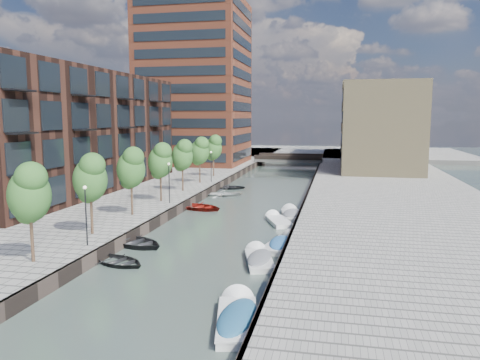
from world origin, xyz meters
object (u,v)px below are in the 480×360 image
(tree_1, at_px, (90,177))
(tree_5, at_px, (200,150))
(sloop_1, at_px, (136,246))
(tree_6, at_px, (213,147))
(sloop_4, at_px, (230,189))
(tree_0, at_px, (29,192))
(motorboat_3, at_px, (282,244))
(sloop_2, at_px, (200,210))
(motorboat_0, at_px, (237,317))
(sloop_0, at_px, (119,264))
(tree_2, at_px, (131,167))
(motorboat_4, at_px, (291,215))
(motorboat_2, at_px, (277,221))
(tree_4, at_px, (182,154))
(tree_3, at_px, (160,160))
(car, at_px, (347,161))
(bridge, at_px, (289,159))
(motorboat_1, at_px, (259,259))
(sloop_3, at_px, (225,196))

(tree_1, xyz_separation_m, tree_5, (0.00, 28.00, 0.00))
(tree_5, distance_m, sloop_1, 27.88)
(tree_6, distance_m, sloop_4, 8.30)
(tree_0, xyz_separation_m, motorboat_3, (13.98, 9.88, -5.11))
(sloop_2, distance_m, motorboat_0, 27.45)
(tree_6, distance_m, sloop_0, 39.10)
(sloop_4, relative_size, motorboat_0, 0.76)
(tree_2, bearing_deg, tree_1, -90.00)
(sloop_2, height_order, motorboat_4, motorboat_4)
(tree_5, xyz_separation_m, motorboat_0, (13.42, -38.50, -5.09))
(motorboat_2, xyz_separation_m, motorboat_3, (1.40, -8.03, 0.11))
(sloop_0, bearing_deg, motorboat_0, -103.65)
(motorboat_0, bearing_deg, sloop_4, 103.60)
(sloop_0, bearing_deg, motorboat_2, -8.70)
(sloop_0, bearing_deg, tree_5, 29.37)
(tree_4, distance_m, sloop_4, 10.90)
(tree_1, height_order, sloop_0, tree_1)
(tree_5, relative_size, sloop_2, 1.20)
(tree_1, bearing_deg, tree_3, 90.00)
(tree_2, bearing_deg, motorboat_3, -16.40)
(motorboat_0, xyz_separation_m, car, (6.19, 65.94, 1.44))
(sloop_2, bearing_deg, sloop_1, -164.23)
(tree_2, xyz_separation_m, tree_6, (0.00, 28.00, 0.00))
(motorboat_0, xyz_separation_m, motorboat_2, (-0.84, 21.42, -0.13))
(tree_0, bearing_deg, sloop_4, 84.29)
(tree_6, bearing_deg, tree_5, -90.00)
(bridge, height_order, motorboat_0, bridge)
(bridge, height_order, tree_0, tree_0)
(car, bearing_deg, tree_0, -90.41)
(tree_5, distance_m, motorboat_1, 32.23)
(sloop_0, xyz_separation_m, car, (15.76, 58.98, 1.66))
(sloop_0, relative_size, motorboat_1, 0.83)
(tree_1, height_order, tree_5, same)
(tree_2, relative_size, tree_5, 1.00)
(tree_6, bearing_deg, sloop_4, -54.81)
(tree_5, bearing_deg, motorboat_2, -53.63)
(car, bearing_deg, motorboat_1, -79.77)
(tree_4, bearing_deg, sloop_0, -81.06)
(tree_0, relative_size, tree_1, 1.00)
(tree_2, distance_m, tree_5, 21.00)
(sloop_4, height_order, motorboat_1, motorboat_1)
(motorboat_3, bearing_deg, tree_1, -168.34)
(motorboat_4, bearing_deg, tree_1, -134.79)
(tree_3, relative_size, motorboat_0, 1.07)
(sloop_0, xyz_separation_m, motorboat_1, (9.01, 2.44, 0.19))
(tree_6, relative_size, sloop_4, 1.40)
(tree_5, height_order, tree_6, same)
(sloop_0, height_order, sloop_3, sloop_3)
(sloop_4, height_order, car, car)
(sloop_0, bearing_deg, bridge, 18.28)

